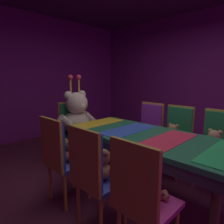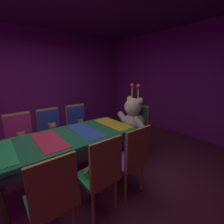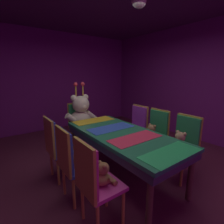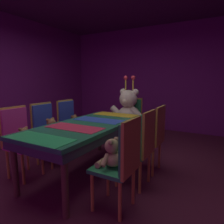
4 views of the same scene
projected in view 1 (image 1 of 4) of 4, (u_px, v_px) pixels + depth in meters
ground_plane at (145, 192)px, 2.45m from camera, size 7.90×7.90×0.00m
wall_back at (28, 77)px, 4.42m from camera, size 5.20×0.12×2.80m
wall_right at (222, 77)px, 4.03m from camera, size 0.12×6.40×2.80m
banquet_table at (146, 142)px, 2.34m from camera, size 0.90×2.02×0.75m
chair_left_0 at (139, 192)px, 1.41m from camera, size 0.42×0.41×0.98m
teddy_left_0 at (150, 188)px, 1.51m from camera, size 0.21×0.27×0.26m
chair_left_1 at (91, 170)px, 1.75m from camera, size 0.42×0.41×0.98m
teddy_left_1 at (103, 166)px, 1.85m from camera, size 0.24×0.32×0.30m
chair_left_2 at (59, 153)px, 2.14m from camera, size 0.42×0.41×0.98m
teddy_left_2 at (70, 152)px, 2.25m from camera, size 0.21×0.28×0.26m
chair_right_0 at (217, 140)px, 2.57m from camera, size 0.42×0.41×0.98m
teddy_right_0 at (213, 143)px, 2.47m from camera, size 0.25×0.32×0.31m
chair_right_1 at (177, 132)px, 2.94m from camera, size 0.42×0.41×0.98m
teddy_right_1 at (172, 135)px, 2.84m from camera, size 0.24×0.30×0.29m
chair_right_2 at (149, 126)px, 3.28m from camera, size 0.42×0.41×0.98m
throne_chair at (72, 124)px, 3.42m from camera, size 0.41×0.42×0.98m
king_teddy_bear at (78, 116)px, 3.27m from camera, size 0.76×0.59×0.98m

